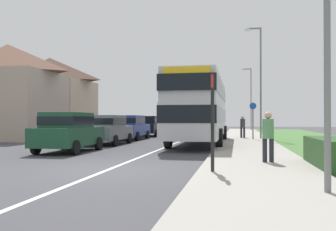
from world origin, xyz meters
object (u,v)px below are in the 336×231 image
(bus_stop_sign, at_px, (213,115))
(cycle_route_sign, at_px, (253,119))
(double_decker_bus, at_px, (200,107))
(street_lamp_far, at_px, (250,95))
(parked_car_grey, at_px, (107,128))
(street_lamp_mid, at_px, (259,76))
(parked_car_dark_green, at_px, (68,131))
(pedestrian_at_stop, at_px, (268,134))
(parked_car_black, at_px, (149,125))
(parked_car_blue, at_px, (130,126))
(pedestrian_walking_away, at_px, (243,126))

(bus_stop_sign, relative_size, cycle_route_sign, 1.03)
(double_decker_bus, distance_m, street_lamp_far, 24.52)
(parked_car_grey, xyz_separation_m, cycle_route_sign, (8.22, 4.99, 0.52))
(double_decker_bus, height_order, street_lamp_mid, street_lamp_mid)
(double_decker_bus, height_order, cycle_route_sign, double_decker_bus)
(parked_car_dark_green, bearing_deg, cycle_route_sign, 49.94)
(pedestrian_at_stop, distance_m, cycle_route_sign, 13.03)
(parked_car_black, xyz_separation_m, bus_stop_sign, (6.67, -20.56, 0.62))
(parked_car_grey, relative_size, cycle_route_sign, 1.66)
(bus_stop_sign, xyz_separation_m, street_lamp_far, (2.14, 35.62, 2.76))
(bus_stop_sign, height_order, street_lamp_far, street_lamp_far)
(parked_car_blue, relative_size, parked_car_black, 0.97)
(pedestrian_walking_away, bearing_deg, parked_car_dark_green, -123.43)
(parked_car_dark_green, relative_size, pedestrian_at_stop, 2.39)
(parked_car_black, xyz_separation_m, pedestrian_walking_away, (7.67, -3.54, 0.05))
(parked_car_grey, height_order, parked_car_blue, parked_car_blue)
(street_lamp_mid, bearing_deg, parked_car_dark_green, -128.48)
(parked_car_dark_green, distance_m, parked_car_grey, 4.80)
(double_decker_bus, relative_size, bus_stop_sign, 4.39)
(parked_car_black, xyz_separation_m, pedestrian_at_stop, (8.22, -18.28, 0.05))
(double_decker_bus, relative_size, parked_car_dark_green, 2.86)
(pedestrian_at_stop, bearing_deg, street_lamp_mid, 87.76)
(double_decker_bus, relative_size, street_lamp_mid, 1.48)
(parked_car_black, bearing_deg, cycle_route_sign, -32.38)
(double_decker_bus, xyz_separation_m, street_lamp_mid, (3.58, 4.99, 2.27))
(pedestrian_walking_away, xyz_separation_m, cycle_route_sign, (0.64, -1.72, 0.45))
(bus_stop_sign, height_order, street_lamp_mid, street_lamp_mid)
(pedestrian_walking_away, distance_m, bus_stop_sign, 17.05)
(parked_car_black, distance_m, street_lamp_mid, 10.30)
(bus_stop_sign, bearing_deg, street_lamp_far, 86.56)
(street_lamp_mid, bearing_deg, parked_car_black, 154.95)
(bus_stop_sign, relative_size, street_lamp_mid, 0.34)
(pedestrian_walking_away, bearing_deg, parked_car_grey, -138.49)
(parked_car_blue, xyz_separation_m, bus_stop_sign, (6.72, -15.26, 0.61))
(parked_car_dark_green, distance_m, parked_car_black, 15.06)
(parked_car_dark_green, bearing_deg, parked_car_grey, 89.80)
(parked_car_dark_green, bearing_deg, parked_car_black, 90.26)
(parked_car_black, bearing_deg, double_decker_bus, -60.23)
(parked_car_black, height_order, bus_stop_sign, bus_stop_sign)
(street_lamp_mid, relative_size, street_lamp_far, 1.03)
(parked_car_grey, height_order, street_lamp_mid, street_lamp_mid)
(parked_car_blue, bearing_deg, pedestrian_walking_away, 12.80)
(parked_car_grey, xyz_separation_m, street_lamp_far, (8.73, 25.32, 3.39))
(cycle_route_sign, relative_size, street_lamp_far, 0.34)
(parked_car_dark_green, height_order, parked_car_black, parked_car_dark_green)
(double_decker_bus, height_order, bus_stop_sign, double_decker_bus)
(parked_car_grey, relative_size, parked_car_black, 0.91)
(parked_car_dark_green, distance_m, bus_stop_sign, 8.62)
(parked_car_dark_green, relative_size, street_lamp_mid, 0.52)
(pedestrian_walking_away, relative_size, street_lamp_far, 0.22)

